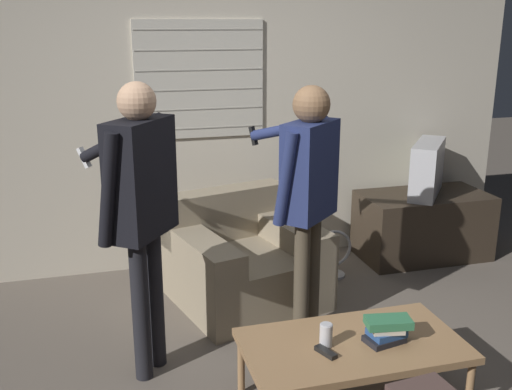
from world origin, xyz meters
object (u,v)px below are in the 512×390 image
object	(u,v)px
tv	(427,168)
soda_can	(326,335)
person_left_standing	(140,196)
armchair_beige	(243,261)
person_right_standing	(308,182)
book_stack	(386,329)
spare_remote	(326,352)
coffee_table	(353,348)
floor_fan	(333,254)

from	to	relation	value
tv	soda_can	distance (m)	2.45
tv	person_left_standing	xyz separation A→B (m)	(-2.46, -1.16, 0.28)
armchair_beige	person_right_standing	world-z (taller)	person_right_standing
tv	book_stack	xyz separation A→B (m)	(-1.30, -1.85, -0.33)
person_right_standing	armchair_beige	bearing A→B (deg)	71.83
person_left_standing	spare_remote	xyz separation A→B (m)	(0.81, -0.72, -0.67)
armchair_beige	book_stack	world-z (taller)	armchair_beige
spare_remote	person_right_standing	bearing A→B (deg)	54.81
person_right_standing	book_stack	bearing A→B (deg)	-123.60
coffee_table	book_stack	distance (m)	0.20
soda_can	book_stack	bearing A→B (deg)	-6.85
armchair_beige	book_stack	xyz separation A→B (m)	(0.39, -1.45, 0.16)
spare_remote	book_stack	bearing A→B (deg)	-15.93
armchair_beige	coffee_table	world-z (taller)	armchair_beige
tv	person_right_standing	distance (m)	1.76
tv	floor_fan	size ratio (longest dim) A/B	1.64
coffee_table	floor_fan	size ratio (longest dim) A/B	2.93
book_stack	floor_fan	xyz separation A→B (m)	(0.40, 1.65, -0.28)
soda_can	coffee_table	bearing A→B (deg)	-0.52
person_right_standing	spare_remote	bearing A→B (deg)	-145.81
person_left_standing	floor_fan	world-z (taller)	person_left_standing
armchair_beige	tv	distance (m)	1.81
person_left_standing	soda_can	distance (m)	1.23
book_stack	floor_fan	bearing A→B (deg)	76.43
soda_can	person_right_standing	bearing A→B (deg)	77.09
coffee_table	armchair_beige	bearing A→B (deg)	99.09
coffee_table	spare_remote	bearing A→B (deg)	-158.33
book_stack	spare_remote	bearing A→B (deg)	-174.35
tv	spare_remote	world-z (taller)	tv
soda_can	spare_remote	distance (m)	0.09
spare_remote	armchair_beige	bearing A→B (deg)	70.24
armchair_beige	tv	bearing A→B (deg)	178.53
tv	person_left_standing	bearing A→B (deg)	-26.38
coffee_table	person_left_standing	bearing A→B (deg)	146.88
armchair_beige	book_stack	bearing A→B (deg)	90.40
book_stack	tv	bearing A→B (deg)	54.78
person_right_standing	soda_can	size ratio (longest dim) A/B	12.85
coffee_table	floor_fan	distance (m)	1.72
person_left_standing	floor_fan	distance (m)	2.04
person_right_standing	floor_fan	world-z (taller)	person_right_standing
person_right_standing	soda_can	bearing A→B (deg)	-145.11
person_left_standing	soda_can	world-z (taller)	person_left_standing
tv	book_stack	bearing A→B (deg)	3.11
coffee_table	person_left_standing	distance (m)	1.38
coffee_table	book_stack	xyz separation A→B (m)	(0.17, -0.04, 0.10)
tv	soda_can	size ratio (longest dim) A/B	5.05
armchair_beige	soda_can	bearing A→B (deg)	78.27
tv	floor_fan	bearing A→B (deg)	-39.41
armchair_beige	spare_remote	xyz separation A→B (m)	(0.05, -1.48, 0.10)
armchair_beige	person_left_standing	size ratio (longest dim) A/B	0.69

